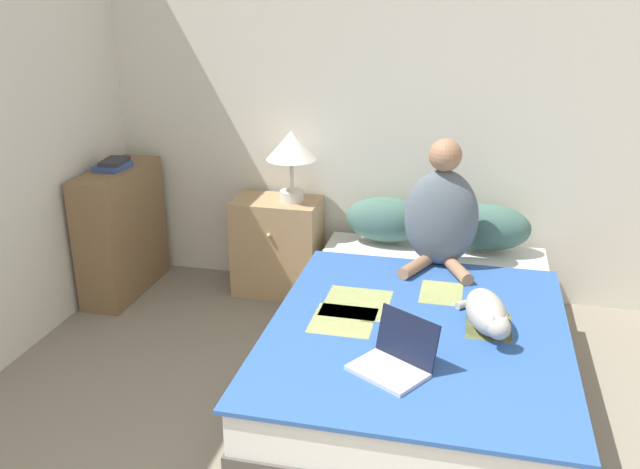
{
  "coord_description": "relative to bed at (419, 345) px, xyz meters",
  "views": [
    {
      "loc": [
        0.23,
        -0.62,
        1.94
      ],
      "look_at": [
        -0.49,
        2.45,
        0.76
      ],
      "focal_mm": 38.0,
      "sensor_mm": 36.0,
      "label": 1
    }
  ],
  "objects": [
    {
      "name": "wall_back",
      "position": [
        -0.03,
        1.12,
        1.07
      ],
      "size": [
        5.26,
        0.05,
        2.55
      ],
      "color": "beige",
      "rests_on": "ground_plane"
    },
    {
      "name": "bed",
      "position": [
        0.0,
        0.0,
        0.0
      ],
      "size": [
        1.4,
        2.1,
        0.41
      ],
      "color": "#4C4742",
      "rests_on": "ground_plane"
    },
    {
      "name": "pillow_near",
      "position": [
        -0.3,
        0.9,
        0.35
      ],
      "size": [
        0.52,
        0.26,
        0.29
      ],
      "color": "#42665B",
      "rests_on": "bed"
    },
    {
      "name": "pillow_far",
      "position": [
        0.31,
        0.9,
        0.35
      ],
      "size": [
        0.52,
        0.26,
        0.29
      ],
      "color": "#42665B",
      "rests_on": "bed"
    },
    {
      "name": "person_sitting",
      "position": [
        0.04,
        0.6,
        0.51
      ],
      "size": [
        0.41,
        0.41,
        0.74
      ],
      "color": "slate",
      "rests_on": "bed"
    },
    {
      "name": "cat_tabby",
      "position": [
        0.31,
        -0.15,
        0.29
      ],
      "size": [
        0.28,
        0.57,
        0.17
      ],
      "rotation": [
        0.0,
        0.0,
        -1.31
      ],
      "color": "#A8A399",
      "rests_on": "bed"
    },
    {
      "name": "laptop_open",
      "position": [
        -0.06,
        -0.59,
        0.25
      ],
      "size": [
        0.39,
        0.38,
        0.22
      ],
      "rotation": [
        0.0,
        0.0,
        -0.55
      ],
      "color": "#B7B7BC",
      "rests_on": "bed"
    },
    {
      "name": "nightstand",
      "position": [
        -1.01,
        0.87,
        0.12
      ],
      "size": [
        0.55,
        0.37,
        0.63
      ],
      "color": "tan",
      "rests_on": "ground_plane"
    },
    {
      "name": "table_lamp",
      "position": [
        -0.91,
        0.87,
        0.76
      ],
      "size": [
        0.31,
        0.31,
        0.45
      ],
      "color": "beige",
      "rests_on": "nightstand"
    },
    {
      "name": "bookshelf",
      "position": [
        -2.0,
        0.65,
        0.22
      ],
      "size": [
        0.26,
        0.74,
        0.83
      ],
      "color": "brown",
      "rests_on": "ground_plane"
    },
    {
      "name": "book_stack_top",
      "position": [
        -2.0,
        0.65,
        0.66
      ],
      "size": [
        0.17,
        0.24,
        0.06
      ],
      "color": "#334C8E",
      "rests_on": "bookshelf"
    }
  ]
}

